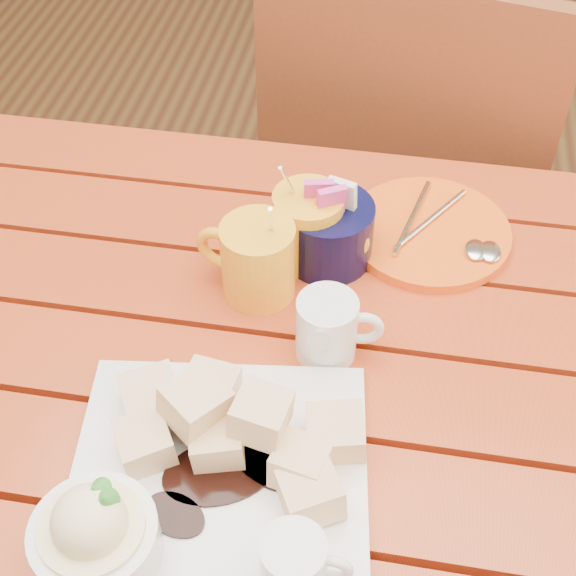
% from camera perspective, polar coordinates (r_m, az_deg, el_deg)
% --- Properties ---
extents(table, '(1.20, 0.79, 0.75)m').
position_cam_1_polar(table, '(0.91, -2.51, -10.34)').
color(table, maroon).
rests_on(table, ground).
extents(dessert_plate, '(0.30, 0.30, 0.11)m').
position_cam_1_polar(dessert_plate, '(0.72, -6.77, -14.03)').
color(dessert_plate, white).
rests_on(dessert_plate, table).
extents(coffee_mug_left, '(0.12, 0.08, 0.14)m').
position_cam_1_polar(coffee_mug_left, '(0.87, -2.30, 2.11)').
color(coffee_mug_left, '#FFAB20').
rests_on(coffee_mug_left, table).
extents(coffee_mug_right, '(0.11, 0.08, 0.13)m').
position_cam_1_polar(coffee_mug_right, '(0.91, 1.58, 4.39)').
color(coffee_mug_right, '#FFAB20').
rests_on(coffee_mug_right, table).
extents(cream_pitcher, '(0.09, 0.08, 0.08)m').
position_cam_1_polar(cream_pitcher, '(0.81, 2.90, -2.84)').
color(cream_pitcher, white).
rests_on(cream_pitcher, table).
extents(sugar_caddy, '(0.10, 0.10, 0.11)m').
position_cam_1_polar(sugar_caddy, '(0.91, 2.90, 4.09)').
color(sugar_caddy, black).
rests_on(sugar_caddy, table).
extents(orange_saucer, '(0.19, 0.19, 0.02)m').
position_cam_1_polar(orange_saucer, '(0.97, 10.08, 3.92)').
color(orange_saucer, '#FF5D16').
rests_on(orange_saucer, table).
extents(chair_far, '(0.53, 0.53, 0.94)m').
position_cam_1_polar(chair_far, '(1.41, 8.51, 7.29)').
color(chair_far, brown).
rests_on(chair_far, ground).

